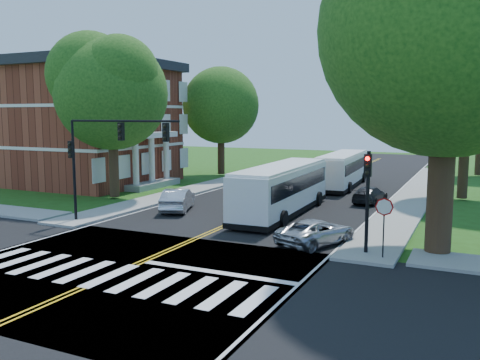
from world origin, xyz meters
The scene contains 23 objects.
ground centered at (0.00, 0.00, 0.00)m, with size 140.00×140.00×0.00m, color #234C13.
road centered at (0.00, 18.00, 0.01)m, with size 14.00×96.00×0.01m, color black.
cross_road centered at (0.00, 0.00, 0.01)m, with size 60.00×12.00×0.01m, color black.
center_line centered at (0.00, 22.00, 0.01)m, with size 0.36×70.00×0.01m, color gold.
edge_line_w centered at (-6.80, 22.00, 0.01)m, with size 0.12×70.00×0.01m, color silver.
edge_line_e centered at (6.80, 22.00, 0.01)m, with size 0.12×70.00×0.01m, color silver.
crosswalk centered at (0.00, -0.50, 0.02)m, with size 12.60×3.00×0.01m, color silver.
stop_bar centered at (3.50, 1.60, 0.02)m, with size 6.60×0.40×0.01m, color silver.
sidewalk_nw centered at (-8.30, 25.00, 0.07)m, with size 2.60×40.00×0.15m, color gray.
sidewalk_ne centered at (8.30, 25.00, 0.07)m, with size 2.60×40.00×0.15m, color gray.
tree_ne_big centered at (11.00, 8.00, 9.62)m, with size 10.80×10.80×14.91m.
tree_west_near centered at (-11.50, 14.00, 7.53)m, with size 8.00×8.00×11.40m.
tree_west_far centered at (-11.00, 30.00, 7.00)m, with size 7.60×7.60×10.67m.
tree_east_mid centered at (11.50, 24.00, 7.86)m, with size 8.40×8.40×11.93m.
brick_building centered at (-21.95, 20.00, 5.42)m, with size 20.00×13.00×10.80m.
signal_nw centered at (-5.86, 6.43, 4.38)m, with size 7.15×0.46×5.66m.
signal_ne centered at (8.20, 6.44, 2.96)m, with size 0.30×0.46×4.40m.
stop_sign centered at (9.00, 5.98, 2.03)m, with size 0.76×0.08×2.53m.
bus_lead centered at (1.65, 13.66, 1.60)m, with size 3.06×11.73×3.02m.
bus_follow centered at (2.09, 27.06, 1.51)m, with size 3.03×11.06×2.83m.
hatchback centered at (-4.73, 11.84, 0.73)m, with size 1.51×4.34×1.43m, color silver.
suv centered at (5.70, 7.44, 0.61)m, with size 1.98×4.29×1.19m, color #AEB0B5.
dark_sedan centered at (5.77, 19.92, 0.58)m, with size 1.59×3.92×1.14m, color black.
Camera 1 is at (12.39, -15.25, 6.07)m, focal length 38.00 mm.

